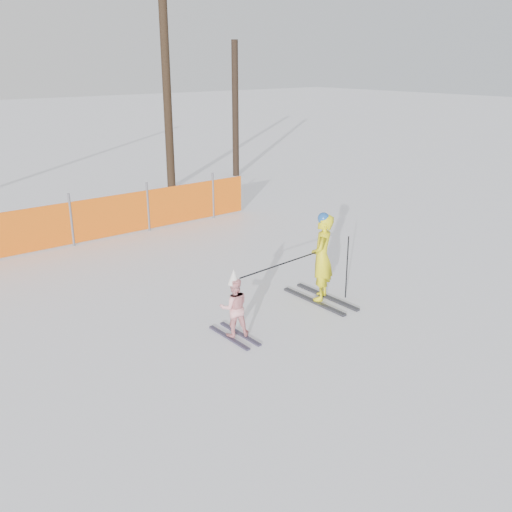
% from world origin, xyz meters
% --- Properties ---
extents(ground, '(120.00, 120.00, 0.00)m').
position_xyz_m(ground, '(0.00, 0.00, 0.00)').
color(ground, white).
rests_on(ground, ground).
extents(adult, '(0.68, 1.53, 1.65)m').
position_xyz_m(adult, '(1.18, 0.10, 0.82)').
color(adult, black).
rests_on(adult, ground).
extents(child, '(0.57, 1.00, 1.14)m').
position_xyz_m(child, '(-0.90, -0.08, 0.52)').
color(child, black).
rests_on(child, ground).
extents(ski_poles, '(2.43, 0.21, 1.18)m').
position_xyz_m(ski_poles, '(0.72, -0.04, 0.82)').
color(ski_poles, black).
rests_on(ski_poles, ground).
extents(tree_trunks, '(11.16, 1.41, 5.89)m').
position_xyz_m(tree_trunks, '(2.23, 10.56, 2.69)').
color(tree_trunks, black).
rests_on(tree_trunks, ground).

